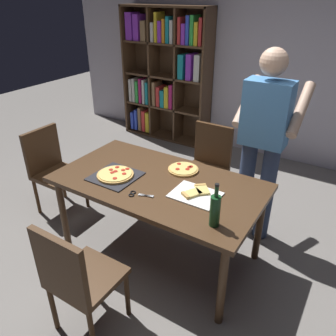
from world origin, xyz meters
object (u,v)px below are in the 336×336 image
at_px(chair_far_side, 208,162).
at_px(pepperoni_pizza_on_tray, 115,175).
at_px(person_serving_pizza, 263,138).
at_px(chair_near_camera, 76,277).
at_px(dining_table, 158,188).
at_px(chair_left_end, 52,166).
at_px(wine_bottle, 215,210).
at_px(kitchen_scissors, 137,194).
at_px(second_pizza_plain, 183,169).
at_px(bookshelf, 165,72).

distance_m(chair_far_side, pepperoni_pizza_on_tray, 1.17).
relative_size(person_serving_pizza, pepperoni_pizza_on_tray, 4.78).
bearing_deg(person_serving_pizza, chair_near_camera, -109.78).
height_order(dining_table, chair_left_end, chair_left_end).
height_order(chair_far_side, wine_bottle, wine_bottle).
distance_m(pepperoni_pizza_on_tray, kitchen_scissors, 0.35).
relative_size(dining_table, wine_bottle, 5.38).
bearing_deg(kitchen_scissors, person_serving_pizza, 57.97).
relative_size(chair_far_side, chair_left_end, 1.00).
height_order(chair_near_camera, second_pizza_plain, chair_near_camera).
height_order(chair_near_camera, chair_far_side, same).
bearing_deg(dining_table, wine_bottle, -24.32).
xyz_separation_m(bookshelf, person_serving_pizza, (2.05, -1.65, -0.03)).
bearing_deg(chair_near_camera, bookshelf, 113.47).
relative_size(chair_left_end, person_serving_pizza, 0.51).
height_order(chair_far_side, pepperoni_pizza_on_tray, chair_far_side).
relative_size(dining_table, kitchen_scissors, 8.57).
bearing_deg(pepperoni_pizza_on_tray, wine_bottle, -8.84).
distance_m(dining_table, chair_near_camera, 0.97).
xyz_separation_m(pepperoni_pizza_on_tray, kitchen_scissors, (0.32, -0.13, -0.01)).
relative_size(chair_left_end, kitchen_scissors, 4.53).
distance_m(dining_table, second_pizza_plain, 0.29).
xyz_separation_m(chair_near_camera, kitchen_scissors, (-0.02, 0.69, 0.24)).
bearing_deg(wine_bottle, chair_near_camera, -133.62).
height_order(chair_near_camera, pepperoni_pizza_on_tray, chair_near_camera).
distance_m(dining_table, bookshelf, 2.80).
bearing_deg(person_serving_pizza, pepperoni_pizza_on_tray, -137.46).
xyz_separation_m(wine_bottle, second_pizza_plain, (-0.55, 0.55, -0.11)).
xyz_separation_m(dining_table, kitchen_scissors, (-0.02, -0.26, 0.08)).
xyz_separation_m(chair_far_side, person_serving_pizza, (0.61, -0.22, 0.49)).
distance_m(bookshelf, wine_bottle, 3.38).
relative_size(chair_left_end, second_pizza_plain, 3.42).
xyz_separation_m(chair_far_side, bookshelf, (-1.45, 1.43, 0.51)).
relative_size(bookshelf, second_pizza_plain, 7.41).
xyz_separation_m(pepperoni_pizza_on_tray, wine_bottle, (0.97, -0.15, 0.10)).
height_order(bookshelf, wine_bottle, bookshelf).
bearing_deg(dining_table, chair_left_end, 180.00).
relative_size(chair_left_end, bookshelf, 0.46).
height_order(bookshelf, kitchen_scissors, bookshelf).
bearing_deg(chair_far_side, second_pizza_plain, -82.97).
bearing_deg(chair_far_side, wine_bottle, -62.89).
xyz_separation_m(chair_left_end, bookshelf, (-0.11, 2.38, 0.51)).
distance_m(dining_table, wine_bottle, 0.72).
distance_m(kitchen_scissors, second_pizza_plain, 0.54).
xyz_separation_m(bookshelf, kitchen_scissors, (1.43, -2.64, -0.27)).
xyz_separation_m(chair_near_camera, person_serving_pizza, (0.61, 1.68, 0.49)).
height_order(chair_far_side, kitchen_scissors, chair_far_side).
xyz_separation_m(bookshelf, pepperoni_pizza_on_tray, (1.11, -2.51, -0.26)).
bearing_deg(wine_bottle, bookshelf, 127.98).
relative_size(dining_table, chair_left_end, 1.89).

